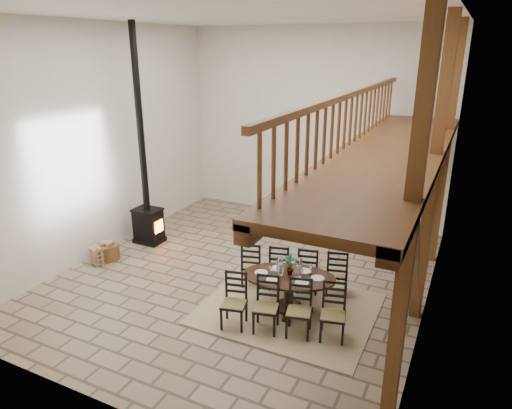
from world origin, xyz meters
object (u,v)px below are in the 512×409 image
at_px(wood_stove, 146,198).
at_px(log_stack, 97,256).
at_px(dining_table, 289,292).
at_px(log_basket, 107,251).

bearing_deg(wood_stove, log_stack, -99.87).
xyz_separation_m(dining_table, log_stack, (-4.40, -0.16, -0.15)).
bearing_deg(dining_table, wood_stove, 148.59).
xyz_separation_m(dining_table, wood_stove, (-4.15, 1.32, 0.78)).
distance_m(wood_stove, log_basket, 1.50).
bearing_deg(log_basket, log_stack, -89.77).
bearing_deg(log_stack, wood_stove, 80.32).
relative_size(dining_table, log_basket, 4.52).
distance_m(log_basket, log_stack, 0.32).
relative_size(wood_stove, log_basket, 9.41).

